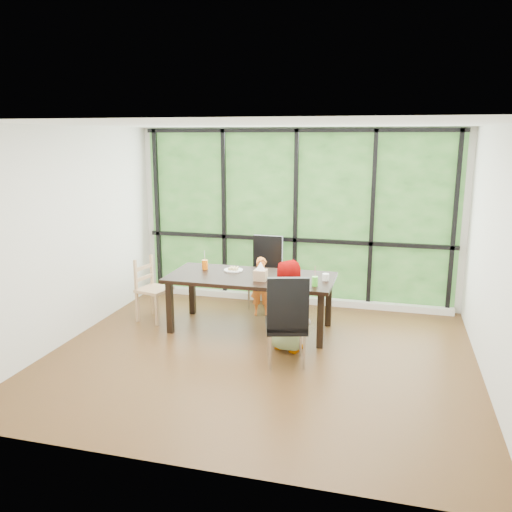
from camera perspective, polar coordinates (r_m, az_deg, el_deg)
name	(u,v)px	position (r m, az deg, el deg)	size (l,w,h in m)	color
ground	(260,356)	(6.42, 0.42, -10.77)	(5.00, 5.00, 0.00)	black
back_wall	(296,217)	(8.17, 4.37, 4.25)	(5.00, 5.00, 0.00)	silver
foliage_backdrop	(296,217)	(8.15, 4.34, 4.23)	(4.80, 0.02, 2.65)	#244B1D
window_mullions	(295,217)	(8.11, 4.29, 4.19)	(4.80, 0.06, 2.65)	black
window_sill	(294,299)	(8.37, 4.09, -4.69)	(4.80, 0.12, 0.10)	silver
dining_table	(251,303)	(7.13, -0.57, -5.07)	(2.21, 1.00, 0.75)	black
chair_window_leather	(264,273)	(8.00, 0.92, -1.82)	(0.46, 0.46, 1.08)	black
chair_interior_leather	(286,319)	(6.04, 3.29, -6.81)	(0.46, 0.46, 1.08)	black
chair_end_beech	(154,289)	(7.60, -10.97, -3.57)	(0.42, 0.40, 0.90)	tan
child_toddler	(262,286)	(7.67, 0.62, -3.31)	(0.32, 0.21, 0.87)	orange
child_older	(290,306)	(6.41, 3.73, -5.39)	(0.55, 0.36, 1.13)	gray
placemat	(289,283)	(6.69, 3.64, -2.93)	(0.42, 0.31, 0.01)	tan
plate_far	(233,270)	(7.29, -2.46, -1.53)	(0.26, 0.26, 0.02)	white
plate_near	(290,283)	(6.66, 3.74, -2.98)	(0.21, 0.21, 0.01)	white
orange_cup	(205,265)	(7.39, -5.55, -0.94)	(0.08, 0.08, 0.13)	orange
green_cup	(315,281)	(6.58, 6.39, -2.74)	(0.08, 0.08, 0.12)	#58DD3A
white_mug	(326,277)	(6.86, 7.54, -2.27)	(0.09, 0.09, 0.09)	white
tissue_box	(261,275)	(6.80, 0.50, -2.07)	(0.16, 0.16, 0.14)	tan
crepe_rolls_far	(233,268)	(7.29, -2.47, -1.33)	(0.15, 0.12, 0.04)	tan
crepe_rolls_near	(290,282)	(6.65, 3.75, -2.77)	(0.05, 0.12, 0.04)	tan
straw_white	(205,257)	(7.36, -5.57, -0.14)	(0.01, 0.01, 0.20)	white
straw_pink	(315,274)	(6.56, 6.41, -1.90)	(0.01, 0.01, 0.20)	pink
tissue	(261,266)	(6.77, 0.50, -1.06)	(0.12, 0.12, 0.11)	white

